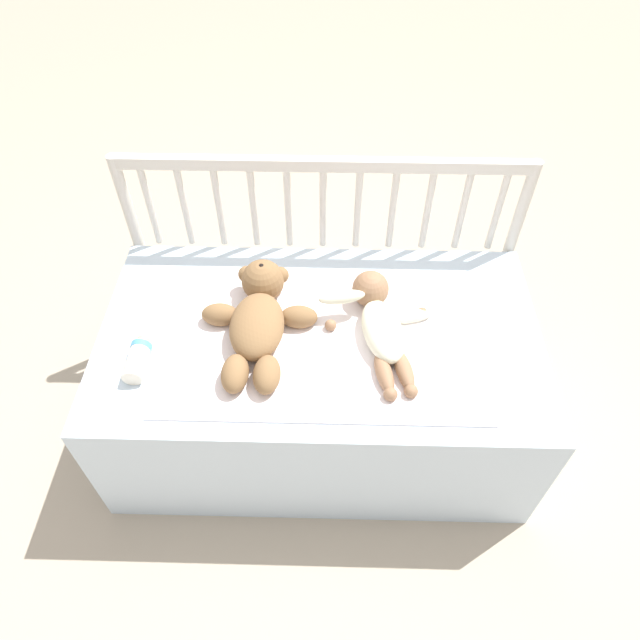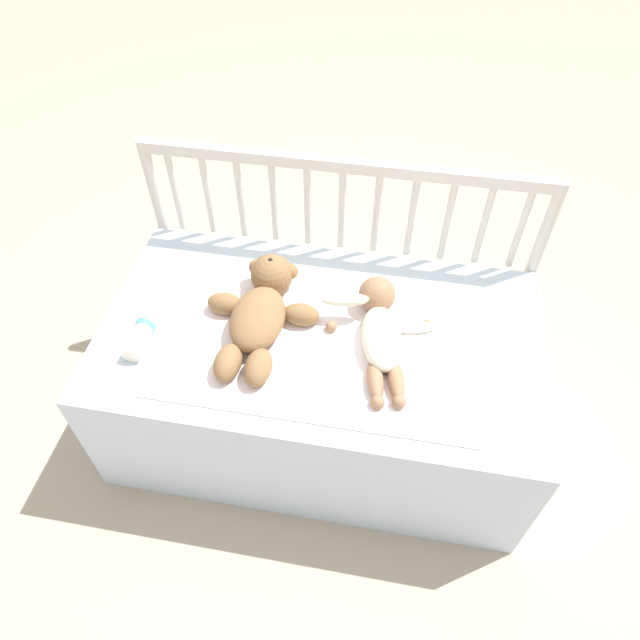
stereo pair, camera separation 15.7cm
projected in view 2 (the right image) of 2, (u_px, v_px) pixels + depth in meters
ground_plane at (320, 417)px, 1.97m from camera, size 12.00×12.00×0.00m
crib_mattress at (320, 379)px, 1.80m from camera, size 1.26×0.71×0.46m
crib_rail at (341, 220)px, 1.79m from camera, size 1.26×0.04×0.78m
blanket at (322, 338)px, 1.60m from camera, size 0.89×0.55×0.01m
teddy_bear at (261, 310)px, 1.61m from camera, size 0.33×0.44×0.13m
baby at (380, 328)px, 1.58m from camera, size 0.33×0.42×0.11m
baby_bottle at (140, 336)px, 1.58m from camera, size 0.06×0.14×0.06m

